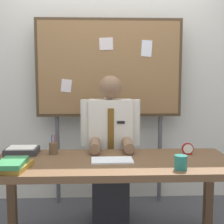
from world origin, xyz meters
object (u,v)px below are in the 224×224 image
Objects in this scene: desk at (113,171)px; bulletin_board at (109,71)px; desk_clock at (188,149)px; paper_tray at (22,151)px; person at (110,154)px; pen_holder at (53,148)px; open_notebook at (112,160)px; book_stack at (12,165)px; coffee_mug at (181,162)px.

bulletin_board is at bearing 90.00° from desk.
desk_clock is at bearing 14.58° from desk.
desk is 7.06× the size of paper_tray.
bulletin_board reaches higher than person.
bulletin_board is (0.00, 0.40, 0.79)m from person.
desk is 11.47× the size of pen_holder.
pen_holder is (-0.48, -0.73, -0.65)m from bulletin_board.
open_notebook is at bearing -90.38° from bulletin_board.
book_stack is (-0.70, -1.15, -0.67)m from bulletin_board.
book_stack is at bearing -84.41° from paper_tray.
desk is 0.73m from book_stack.
coffee_mug is 0.61× the size of pen_holder.
desk_clock is at bearing -2.88° from pen_holder.
desk is at bearing -17.11° from paper_tray.
desk is 5.98× the size of book_stack.
desk_clock is (0.62, 0.16, 0.13)m from desk.
person is 4.44× the size of open_notebook.
desk is 1.33× the size of person.
coffee_mug is (0.45, -1.19, -0.65)m from bulletin_board.
desk_clock is 0.36× the size of paper_tray.
pen_holder is at bearing 177.12° from desk_clock.
desk is at bearing -165.42° from desk_clock.
desk is 0.93× the size of bulletin_board.
bulletin_board is 7.55× the size of paper_tray.
bulletin_board is 1.09m from pen_holder.
book_stack is (-0.70, -0.20, 0.12)m from desk.
open_notebook is 1.94× the size of pen_holder.
bulletin_board is at bearing 89.62° from open_notebook.
bulletin_board is 12.27× the size of pen_holder.
person is at bearing 47.14° from book_stack.
person reaches higher than desk_clock.
pen_holder is at bearing -2.46° from paper_tray.
book_stack is 1.92× the size of pen_holder.
book_stack is 3.24× the size of desk_clock.
coffee_mug reaches higher than desk_clock.
book_stack is at bearing -163.68° from desk.
desk is at bearing -90.00° from bulletin_board.
desk_clock is at bearing 67.92° from coffee_mug.
coffee_mug is 1.28m from paper_tray.
book_stack is at bearing -117.36° from pen_holder.
desk_clock reaches higher than paper_tray.
paper_tray is at bearing -135.75° from bulletin_board.
bulletin_board is 20.73× the size of desk_clock.
desk_clock reaches higher than open_notebook.
bulletin_board reaches higher than coffee_mug.
desk_clock is (0.62, -0.38, 0.13)m from person.
pen_holder is at bearing 155.71° from desk.
open_notebook is at bearing -90.64° from person.
book_stack is 1.36m from desk_clock.
person is at bearing 90.00° from desk.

